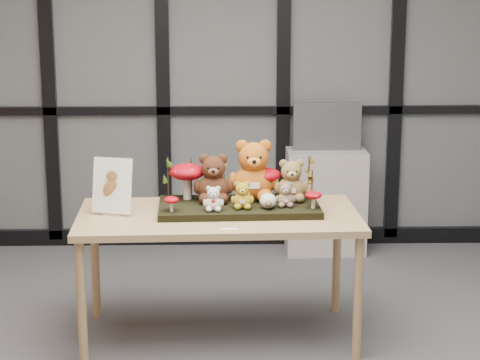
{
  "coord_description": "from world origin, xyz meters",
  "views": [
    {
      "loc": [
        -0.02,
        -4.02,
        2.04
      ],
      "look_at": [
        0.08,
        0.64,
        0.94
      ],
      "focal_mm": 65.0,
      "sensor_mm": 36.0,
      "label": 1
    }
  ],
  "objects_px": {
    "mushroom_back_left": "(187,180)",
    "mushroom_back_right": "(265,182)",
    "bear_small_yellow": "(242,193)",
    "bear_pooh_yellow": "(253,167)",
    "bear_brown_medium": "(213,175)",
    "bear_white_bow": "(213,197)",
    "sign_holder": "(112,188)",
    "bear_tan_back": "(291,178)",
    "diorama_tray": "(239,207)",
    "display_table": "(219,225)",
    "monitor": "(327,126)",
    "mushroom_front_left": "(171,203)",
    "bear_beige_small": "(286,193)",
    "plush_cream_hedgehog": "(268,200)",
    "cabinet": "(326,201)",
    "mushroom_front_right": "(313,199)"
  },
  "relations": [
    {
      "from": "mushroom_back_left",
      "to": "mushroom_back_right",
      "type": "relative_size",
      "value": 1.15
    },
    {
      "from": "bear_small_yellow",
      "to": "mushroom_back_left",
      "type": "bearing_deg",
      "value": 144.32
    },
    {
      "from": "bear_pooh_yellow",
      "to": "bear_brown_medium",
      "type": "relative_size",
      "value": 1.27
    },
    {
      "from": "bear_white_bow",
      "to": "sign_holder",
      "type": "xyz_separation_m",
      "value": [
        -0.56,
        0.07,
        0.03
      ]
    },
    {
      "from": "bear_tan_back",
      "to": "diorama_tray",
      "type": "bearing_deg",
      "value": -167.88
    },
    {
      "from": "display_table",
      "to": "bear_pooh_yellow",
      "type": "relative_size",
      "value": 4.16
    },
    {
      "from": "bear_white_bow",
      "to": "bear_small_yellow",
      "type": "bearing_deg",
      "value": 14.28
    },
    {
      "from": "monitor",
      "to": "bear_brown_medium",
      "type": "bearing_deg",
      "value": -119.29
    },
    {
      "from": "sign_holder",
      "to": "display_table",
      "type": "bearing_deg",
      "value": 14.47
    },
    {
      "from": "mushroom_front_left",
      "to": "mushroom_back_right",
      "type": "bearing_deg",
      "value": 27.18
    },
    {
      "from": "bear_white_bow",
      "to": "bear_beige_small",
      "type": "bearing_deg",
      "value": 9.1
    },
    {
      "from": "bear_pooh_yellow",
      "to": "plush_cream_hedgehog",
      "type": "bearing_deg",
      "value": -71.92
    },
    {
      "from": "bear_white_bow",
      "to": "mushroom_back_left",
      "type": "distance_m",
      "value": 0.3
    },
    {
      "from": "mushroom_back_right",
      "to": "sign_holder",
      "type": "distance_m",
      "value": 0.88
    },
    {
      "from": "bear_beige_small",
      "to": "mushroom_back_right",
      "type": "bearing_deg",
      "value": 118.44
    },
    {
      "from": "bear_white_bow",
      "to": "mushroom_back_right",
      "type": "xyz_separation_m",
      "value": [
        0.3,
        0.26,
        0.02
      ]
    },
    {
      "from": "display_table",
      "to": "bear_white_bow",
      "type": "bearing_deg",
      "value": -111.45
    },
    {
      "from": "bear_small_yellow",
      "to": "cabinet",
      "type": "distance_m",
      "value": 1.81
    },
    {
      "from": "mushroom_back_left",
      "to": "mushroom_front_left",
      "type": "relative_size",
      "value": 2.48
    },
    {
      "from": "display_table",
      "to": "bear_small_yellow",
      "type": "height_order",
      "value": "bear_small_yellow"
    },
    {
      "from": "cabinet",
      "to": "bear_pooh_yellow",
      "type": "bearing_deg",
      "value": -112.83
    },
    {
      "from": "bear_small_yellow",
      "to": "plush_cream_hedgehog",
      "type": "height_order",
      "value": "bear_small_yellow"
    },
    {
      "from": "mushroom_back_right",
      "to": "sign_holder",
      "type": "xyz_separation_m",
      "value": [
        -0.86,
        -0.18,
        0.01
      ]
    },
    {
      "from": "bear_beige_small",
      "to": "mushroom_back_left",
      "type": "relative_size",
      "value": 0.66
    },
    {
      "from": "bear_tan_back",
      "to": "mushroom_front_left",
      "type": "height_order",
      "value": "bear_tan_back"
    },
    {
      "from": "bear_beige_small",
      "to": "plush_cream_hedgehog",
      "type": "xyz_separation_m",
      "value": [
        -0.1,
        -0.04,
        -0.03
      ]
    },
    {
      "from": "bear_beige_small",
      "to": "monitor",
      "type": "xyz_separation_m",
      "value": [
        0.42,
        1.6,
        0.1
      ]
    },
    {
      "from": "bear_tan_back",
      "to": "cabinet",
      "type": "xyz_separation_m",
      "value": [
        0.38,
        1.44,
        -0.52
      ]
    },
    {
      "from": "bear_small_yellow",
      "to": "sign_holder",
      "type": "relative_size",
      "value": 0.53
    },
    {
      "from": "mushroom_back_left",
      "to": "mushroom_front_right",
      "type": "distance_m",
      "value": 0.74
    },
    {
      "from": "mushroom_front_right",
      "to": "mushroom_back_right",
      "type": "bearing_deg",
      "value": 139.1
    },
    {
      "from": "mushroom_front_left",
      "to": "bear_white_bow",
      "type": "bearing_deg",
      "value": 3.68
    },
    {
      "from": "diorama_tray",
      "to": "bear_brown_medium",
      "type": "xyz_separation_m",
      "value": [
        -0.14,
        0.06,
        0.17
      ]
    },
    {
      "from": "bear_small_yellow",
      "to": "mushroom_front_right",
      "type": "relative_size",
      "value": 1.58
    },
    {
      "from": "bear_brown_medium",
      "to": "bear_beige_small",
      "type": "xyz_separation_m",
      "value": [
        0.4,
        -0.12,
        -0.08
      ]
    },
    {
      "from": "mushroom_back_left",
      "to": "mushroom_front_right",
      "type": "height_order",
      "value": "mushroom_back_left"
    },
    {
      "from": "sign_holder",
      "to": "mushroom_front_right",
      "type": "bearing_deg",
      "value": 12.22
    },
    {
      "from": "bear_pooh_yellow",
      "to": "mushroom_front_left",
      "type": "relative_size",
      "value": 4.14
    },
    {
      "from": "plush_cream_hedgehog",
      "to": "mushroom_front_right",
      "type": "bearing_deg",
      "value": -3.06
    },
    {
      "from": "diorama_tray",
      "to": "mushroom_front_left",
      "type": "height_order",
      "value": "mushroom_front_left"
    },
    {
      "from": "plush_cream_hedgehog",
      "to": "monitor",
      "type": "distance_m",
      "value": 1.72
    },
    {
      "from": "cabinet",
      "to": "diorama_tray",
      "type": "bearing_deg",
      "value": -114.22
    },
    {
      "from": "bear_beige_small",
      "to": "cabinet",
      "type": "relative_size",
      "value": 0.19
    },
    {
      "from": "bear_beige_small",
      "to": "mushroom_front_left",
      "type": "xyz_separation_m",
      "value": [
        -0.63,
        -0.09,
        -0.03
      ]
    },
    {
      "from": "bear_white_bow",
      "to": "plush_cream_hedgehog",
      "type": "relative_size",
      "value": 1.63
    },
    {
      "from": "bear_tan_back",
      "to": "mushroom_front_left",
      "type": "bearing_deg",
      "value": -163.14
    },
    {
      "from": "monitor",
      "to": "mushroom_front_right",
      "type": "bearing_deg",
      "value": -99.4
    },
    {
      "from": "bear_white_bow",
      "to": "mushroom_back_left",
      "type": "bearing_deg",
      "value": 118.9
    },
    {
      "from": "bear_pooh_yellow",
      "to": "bear_beige_small",
      "type": "bearing_deg",
      "value": -44.94
    },
    {
      "from": "bear_beige_small",
      "to": "plush_cream_hedgehog",
      "type": "height_order",
      "value": "bear_beige_small"
    }
  ]
}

